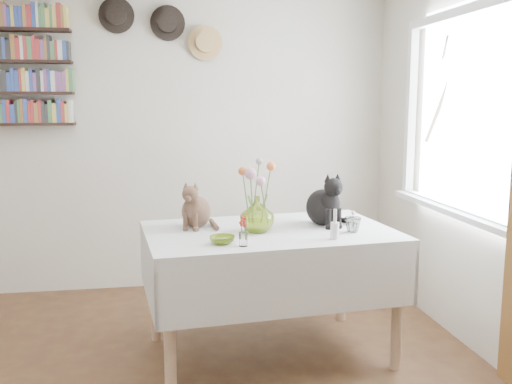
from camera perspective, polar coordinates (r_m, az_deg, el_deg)
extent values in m
cube|color=silver|center=(4.86, -10.35, 5.05)|extent=(4.04, 0.04, 2.54)
cube|color=white|center=(3.88, 20.02, 7.42)|extent=(0.01, 1.40, 1.20)
cube|color=white|center=(3.92, 20.53, 16.65)|extent=(0.06, 1.52, 0.06)
cube|color=white|center=(3.94, 19.53, -1.76)|extent=(0.06, 1.52, 0.06)
cube|color=white|center=(4.53, 15.45, 7.77)|extent=(0.06, 0.06, 1.20)
cube|color=white|center=(3.93, 19.15, -1.77)|extent=(0.12, 1.50, 0.04)
cube|color=white|center=(3.49, 1.35, -4.31)|extent=(1.58, 1.10, 0.06)
cylinder|color=tan|center=(3.11, -8.63, -13.82)|extent=(0.06, 0.06, 0.73)
cylinder|color=tan|center=(3.51, 13.95, -11.33)|extent=(0.06, 0.06, 0.73)
cylinder|color=tan|center=(3.86, -10.06, -9.31)|extent=(0.06, 0.06, 0.73)
cylinder|color=tan|center=(4.18, 8.57, -7.83)|extent=(0.06, 0.06, 0.73)
imported|color=#BCD452|center=(3.41, 0.11, -2.24)|extent=(0.23, 0.23, 0.22)
imported|color=#BCD452|center=(3.14, -3.40, -4.81)|extent=(0.19, 0.19, 0.04)
imported|color=white|center=(3.46, 9.64, -3.25)|extent=(0.13, 0.13, 0.09)
cylinder|color=white|center=(3.27, 7.88, -3.85)|extent=(0.05, 0.05, 0.10)
cylinder|color=white|center=(3.26, 7.92, -2.37)|extent=(0.02, 0.02, 0.08)
cylinder|color=white|center=(3.09, -1.29, -4.75)|extent=(0.05, 0.05, 0.08)
cone|color=white|center=(3.69, 9.70, -2.71)|extent=(0.05, 0.05, 0.06)
sphere|color=beige|center=(3.68, 9.71, -2.08)|extent=(0.03, 0.03, 0.03)
cylinder|color=#4C7233|center=(3.40, -0.42, -0.69)|extent=(0.01, 0.01, 0.30)
sphere|color=pink|center=(3.38, -0.42, 1.82)|extent=(0.07, 0.07, 0.07)
cylinder|color=#4C7233|center=(3.38, 0.84, -1.07)|extent=(0.01, 0.01, 0.26)
sphere|color=pink|center=(3.36, 0.84, 1.11)|extent=(0.06, 0.06, 0.06)
cylinder|color=#4C7233|center=(3.43, 1.02, -0.26)|extent=(0.01, 0.01, 0.34)
sphere|color=orange|center=(3.41, 1.02, 2.56)|extent=(0.06, 0.06, 0.06)
cylinder|color=#4C7233|center=(3.42, -0.99, -0.54)|extent=(0.01, 0.01, 0.31)
sphere|color=orange|center=(3.40, -1.00, 2.04)|extent=(0.05, 0.05, 0.05)
cylinder|color=#4C7233|center=(3.44, -0.03, 0.01)|extent=(0.01, 0.01, 0.37)
sphere|color=#999E93|center=(3.41, -0.03, 3.08)|extent=(0.04, 0.04, 0.04)
cube|color=black|center=(4.88, -23.50, 6.24)|extent=(1.00, 0.16, 0.02)
cube|color=black|center=(4.88, -23.68, 9.05)|extent=(1.00, 0.16, 0.02)
cube|color=black|center=(4.89, -23.86, 11.86)|extent=(1.00, 0.16, 0.02)
cube|color=black|center=(4.91, -24.04, 14.65)|extent=(1.00, 0.16, 0.02)
cylinder|color=black|center=(4.85, -13.78, 16.78)|extent=(0.28, 0.02, 0.28)
cylinder|color=black|center=(4.81, -13.82, 16.85)|extent=(0.16, 0.08, 0.16)
cylinder|color=black|center=(4.83, -8.83, 16.36)|extent=(0.28, 0.02, 0.28)
cylinder|color=black|center=(4.79, -8.82, 16.42)|extent=(0.16, 0.08, 0.16)
cylinder|color=tan|center=(4.83, -5.11, 14.64)|extent=(0.28, 0.02, 0.28)
cylinder|color=tan|center=(4.79, -5.07, 14.68)|extent=(0.16, 0.08, 0.16)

